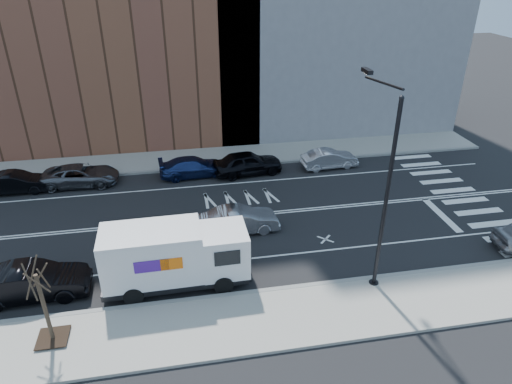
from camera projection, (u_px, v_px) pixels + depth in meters
name	position (u px, v px, depth m)	size (l,w,h in m)	color
ground	(210.00, 219.00, 26.67)	(120.00, 120.00, 0.00)	black
sidewalk_near	(229.00, 325.00, 18.98)	(44.00, 3.60, 0.15)	gray
sidewalk_far	(199.00, 158.00, 34.30)	(44.00, 3.60, 0.15)	gray
curb_near	(224.00, 296.00, 20.54)	(44.00, 0.25, 0.17)	gray
curb_far	(201.00, 168.00, 32.73)	(44.00, 0.25, 0.17)	gray
crosswalk	(459.00, 195.00, 29.22)	(3.00, 14.00, 0.01)	white
road_markings	(210.00, 219.00, 26.67)	(40.00, 8.60, 0.01)	white
streetlight	(383.00, 184.00, 19.41)	(0.44, 4.02, 9.34)	black
street_tree	(46.00, 314.00, 17.58)	(1.20, 1.20, 3.75)	black
fedex_van	(174.00, 255.00, 20.73)	(6.70, 2.46, 3.05)	black
far_parked_b	(16.00, 182.00, 29.35)	(1.44, 4.12, 1.36)	black
far_parked_c	(81.00, 175.00, 30.30)	(2.26, 4.90, 1.36)	#53545B
far_parked_d	(193.00, 167.00, 31.51)	(1.88, 4.64, 1.35)	navy
far_parked_e	(248.00, 163.00, 31.73)	(1.93, 4.79, 1.63)	black
far_parked_f	(329.00, 159.00, 32.74)	(1.41, 4.04, 1.33)	silver
driving_sedan	(239.00, 220.00, 25.13)	(1.52, 4.37, 1.44)	#99999D
near_parked_rear_a	(32.00, 282.00, 20.28)	(1.71, 4.89, 1.61)	black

